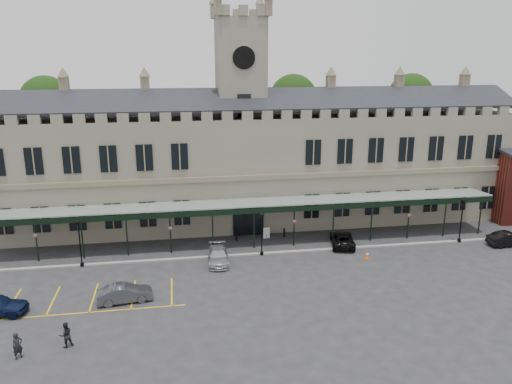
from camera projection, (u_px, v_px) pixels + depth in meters
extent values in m
plane|color=#28282A|center=(268.00, 279.00, 42.00)|extent=(140.00, 140.00, 0.00)
cube|color=#6A6659|center=(241.00, 169.00, 55.64)|extent=(60.00, 10.00, 12.00)
cube|color=brown|center=(248.00, 178.00, 50.66)|extent=(60.00, 0.35, 0.50)
cube|color=black|center=(244.00, 100.00, 51.21)|extent=(60.00, 4.77, 2.20)
cube|color=black|center=(238.00, 96.00, 55.97)|extent=(60.00, 4.77, 2.20)
cube|color=black|center=(248.00, 218.00, 51.87)|extent=(3.20, 0.18, 3.80)
cube|color=#6A6659|center=(241.00, 124.00, 54.32)|extent=(5.00, 5.00, 22.00)
cylinder|color=silver|center=(244.00, 58.00, 50.04)|extent=(2.20, 0.12, 2.20)
cylinder|color=black|center=(244.00, 58.00, 49.98)|extent=(2.30, 0.04, 2.30)
cube|color=black|center=(244.00, 108.00, 51.36)|extent=(1.40, 0.12, 2.80)
cube|color=#8C9E93|center=(251.00, 203.00, 49.48)|extent=(50.00, 4.00, 0.40)
cube|color=black|center=(254.00, 211.00, 47.65)|extent=(50.00, 0.18, 0.50)
cube|color=gray|center=(257.00, 254.00, 47.22)|extent=(60.00, 0.40, 0.12)
cylinder|color=#332314|center=(52.00, 159.00, 60.71)|extent=(0.70, 0.70, 12.00)
sphere|color=black|center=(46.00, 101.00, 58.87)|extent=(6.00, 6.00, 6.00)
cylinder|color=#332314|center=(292.00, 152.00, 65.48)|extent=(0.70, 0.70, 12.00)
sphere|color=black|center=(293.00, 98.00, 63.63)|extent=(6.00, 6.00, 6.00)
cylinder|color=#332314|center=(406.00, 148.00, 68.02)|extent=(0.70, 0.70, 12.00)
sphere|color=black|center=(411.00, 96.00, 66.17)|extent=(6.00, 6.00, 6.00)
cylinder|color=black|center=(82.00, 265.00, 44.52)|extent=(0.35, 0.35, 0.29)
cylinder|color=black|center=(80.00, 246.00, 44.05)|extent=(0.12, 0.12, 3.90)
cube|color=black|center=(78.00, 223.00, 43.50)|extent=(0.27, 0.27, 0.39)
cone|color=black|center=(78.00, 220.00, 43.41)|extent=(0.43, 0.43, 0.29)
cylinder|color=black|center=(262.00, 253.00, 47.09)|extent=(0.33, 0.33, 0.28)
cylinder|color=black|center=(262.00, 236.00, 46.64)|extent=(0.11, 0.11, 3.69)
cube|color=black|center=(262.00, 216.00, 46.11)|extent=(0.26, 0.26, 0.37)
cone|color=black|center=(262.00, 213.00, 46.03)|extent=(0.41, 0.41, 0.28)
cylinder|color=black|center=(459.00, 241.00, 50.35)|extent=(0.37, 0.37, 0.31)
cylinder|color=black|center=(461.00, 223.00, 49.86)|extent=(0.12, 0.12, 4.07)
cube|color=black|center=(463.00, 202.00, 49.28)|extent=(0.29, 0.29, 0.41)
cone|color=black|center=(464.00, 198.00, 49.19)|extent=(0.45, 0.45, 0.31)
cube|color=#F64C07|center=(367.00, 258.00, 46.29)|extent=(0.35, 0.35, 0.04)
cone|color=#F64C07|center=(367.00, 255.00, 46.21)|extent=(0.41, 0.41, 0.65)
cylinder|color=silver|center=(367.00, 254.00, 46.18)|extent=(0.27, 0.27, 0.09)
cylinder|color=black|center=(266.00, 236.00, 51.34)|extent=(0.06, 0.06, 0.49)
cube|color=silver|center=(267.00, 233.00, 51.25)|extent=(0.68, 0.12, 1.17)
cylinder|color=black|center=(236.00, 236.00, 50.65)|extent=(0.17, 0.17, 0.94)
cylinder|color=black|center=(284.00, 233.00, 51.63)|extent=(0.17, 0.17, 0.95)
imported|color=#3A3D42|center=(125.00, 293.00, 37.99)|extent=(4.33, 2.01, 1.37)
imported|color=#93969A|center=(218.00, 256.00, 45.21)|extent=(2.05, 4.57, 1.30)
imported|color=black|center=(342.00, 239.00, 49.33)|extent=(3.12, 5.02, 1.29)
imported|color=black|center=(509.00, 239.00, 49.25)|extent=(4.25, 1.48, 1.40)
imported|color=black|center=(17.00, 346.00, 30.77)|extent=(0.75, 0.74, 1.75)
imported|color=black|center=(66.00, 335.00, 32.03)|extent=(1.03, 0.94, 1.71)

